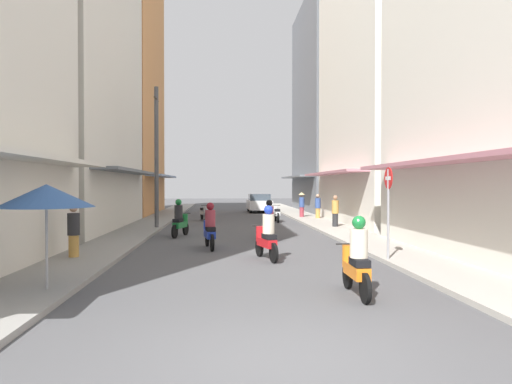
% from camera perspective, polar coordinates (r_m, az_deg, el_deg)
% --- Properties ---
extents(ground_plane, '(99.47, 99.47, 0.00)m').
position_cam_1_polar(ground_plane, '(24.32, -2.35, -4.23)').
color(ground_plane, '#4C4C4F').
extents(sidewalk_left, '(1.95, 53.21, 0.12)m').
position_cam_1_polar(sidewalk_left, '(24.61, -13.25, -4.05)').
color(sidewalk_left, gray).
rests_on(sidewalk_left, ground).
extents(sidewalk_right, '(1.95, 53.21, 0.12)m').
position_cam_1_polar(sidewalk_right, '(24.90, 8.43, -3.98)').
color(sidewalk_right, '#ADA89E').
rests_on(sidewalk_right, ground).
extents(building_left_mid, '(7.05, 11.95, 15.80)m').
position_cam_1_polar(building_left_mid, '(24.83, -23.20, 14.14)').
color(building_left_mid, silver).
rests_on(building_left_mid, ground).
extents(building_left_far, '(7.05, 10.60, 17.89)m').
position_cam_1_polar(building_left_far, '(35.99, -17.03, 11.70)').
color(building_left_far, '#D88C4C').
rests_on(building_left_far, ground).
extents(building_right_mid, '(7.05, 11.35, 17.01)m').
position_cam_1_polar(building_right_mid, '(27.27, 16.61, 14.27)').
color(building_right_mid, silver).
rests_on(building_right_mid, ground).
extents(building_right_far, '(7.05, 11.11, 16.63)m').
position_cam_1_polar(building_right_far, '(38.49, 10.17, 10.06)').
color(building_right_far, slate).
rests_on(building_right_far, ground).
extents(motorbike_orange, '(0.55, 1.81, 1.58)m').
position_cam_1_polar(motorbike_orange, '(9.38, 12.14, -8.11)').
color(motorbike_orange, black).
rests_on(motorbike_orange, ground).
extents(motorbike_red, '(0.66, 1.78, 1.58)m').
position_cam_1_polar(motorbike_red, '(13.53, 1.29, -5.33)').
color(motorbike_red, black).
rests_on(motorbike_red, ground).
extents(motorbike_green, '(0.70, 1.76, 1.58)m').
position_cam_1_polar(motorbike_green, '(19.72, -9.25, -3.38)').
color(motorbike_green, black).
rests_on(motorbike_green, ground).
extents(motorbike_blue, '(0.58, 1.80, 1.58)m').
position_cam_1_polar(motorbike_blue, '(15.87, -5.69, -4.41)').
color(motorbike_blue, black).
rests_on(motorbike_blue, ground).
extents(motorbike_silver, '(0.66, 1.77, 0.96)m').
position_cam_1_polar(motorbike_silver, '(28.14, -6.33, -2.51)').
color(motorbike_silver, black).
rests_on(motorbike_silver, ground).
extents(motorbike_white, '(0.55, 1.81, 0.96)m').
position_cam_1_polar(motorbike_white, '(27.31, 2.54, -2.61)').
color(motorbike_white, black).
rests_on(motorbike_white, ground).
extents(motorbike_maroon, '(0.55, 1.81, 1.58)m').
position_cam_1_polar(motorbike_maroon, '(18.53, 1.65, -3.64)').
color(motorbike_maroon, black).
rests_on(motorbike_maroon, ground).
extents(parked_car, '(1.81, 4.12, 1.45)m').
position_cam_1_polar(parked_car, '(36.87, 0.38, -1.33)').
color(parked_car, silver).
rests_on(parked_car, ground).
extents(pedestrian_far, '(0.34, 0.34, 1.61)m').
position_cam_1_polar(pedestrian_far, '(14.25, -21.37, -4.66)').
color(pedestrian_far, '#BF8C3F').
rests_on(pedestrian_far, ground).
extents(pedestrian_midway, '(0.44, 0.44, 1.69)m').
position_cam_1_polar(pedestrian_midway, '(29.98, 5.61, -1.44)').
color(pedestrian_midway, '#99333F').
rests_on(pedestrian_midway, ground).
extents(pedestrian_foreground, '(0.34, 0.34, 1.65)m').
position_cam_1_polar(pedestrian_foreground, '(23.23, 9.65, -2.43)').
color(pedestrian_foreground, '#262628').
rests_on(pedestrian_foreground, ground).
extents(pedestrian_crossing, '(0.34, 0.34, 1.60)m').
position_cam_1_polar(pedestrian_crossing, '(28.99, 7.56, -1.83)').
color(pedestrian_crossing, '#BF8C3F').
rests_on(pedestrian_crossing, ground).
extents(vendor_umbrella, '(1.84, 1.84, 2.18)m').
position_cam_1_polar(vendor_umbrella, '(10.01, -24.22, -0.43)').
color(vendor_umbrella, '#99999E').
rests_on(vendor_umbrella, ground).
extents(utility_pole, '(0.20, 1.20, 6.89)m').
position_cam_1_polar(utility_pole, '(23.07, -12.05, 4.23)').
color(utility_pole, '#4C4C4F').
rests_on(utility_pole, ground).
extents(street_sign_no_entry, '(0.07, 0.60, 2.65)m').
position_cam_1_polar(street_sign_no_entry, '(13.39, 15.85, -1.08)').
color(street_sign_no_entry, gray).
rests_on(street_sign_no_entry, ground).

